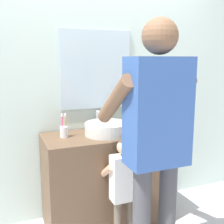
% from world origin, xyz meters
% --- Properties ---
extents(back_wall, '(4.40, 0.10, 2.70)m').
position_xyz_m(back_wall, '(0.00, 0.62, 1.35)').
color(back_wall, silver).
rests_on(back_wall, ground).
extents(vanity_cabinet, '(1.13, 0.54, 0.87)m').
position_xyz_m(vanity_cabinet, '(0.00, 0.30, 0.43)').
color(vanity_cabinet, brown).
rests_on(vanity_cabinet, ground).
extents(sink_basin, '(0.40, 0.40, 0.11)m').
position_xyz_m(sink_basin, '(0.00, 0.28, 0.92)').
color(sink_basin, silver).
rests_on(sink_basin, vanity_cabinet).
extents(faucet, '(0.18, 0.14, 0.18)m').
position_xyz_m(faucet, '(0.00, 0.52, 0.95)').
color(faucet, '#B7BABF').
rests_on(faucet, vanity_cabinet).
extents(toothbrush_cup, '(0.07, 0.07, 0.21)m').
position_xyz_m(toothbrush_cup, '(-0.37, 0.34, 0.92)').
color(toothbrush_cup, silver).
rests_on(toothbrush_cup, vanity_cabinet).
extents(soap_bottle, '(0.06, 0.06, 0.17)m').
position_xyz_m(soap_bottle, '(0.36, 0.37, 0.93)').
color(soap_bottle, '#66B2D1').
rests_on(soap_bottle, vanity_cabinet).
extents(child_toddler, '(0.29, 0.29, 0.93)m').
position_xyz_m(child_toddler, '(0.00, -0.10, 0.55)').
color(child_toddler, '#6B5B4C').
rests_on(child_toddler, ground).
extents(adult_parent, '(0.56, 0.58, 1.80)m').
position_xyz_m(adult_parent, '(0.09, -0.41, 1.08)').
color(adult_parent, '#47474C').
rests_on(adult_parent, ground).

